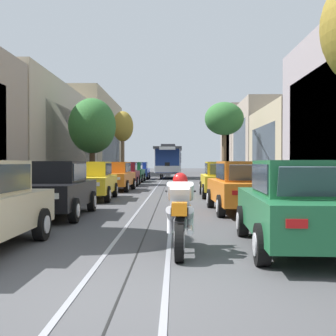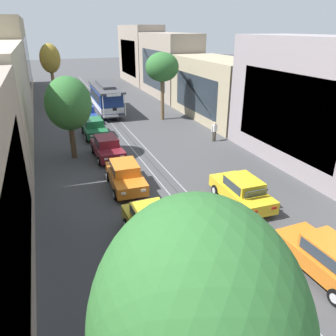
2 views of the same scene
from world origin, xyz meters
TOP-DOWN VIEW (x-y plane):
  - ground_plane at (0.00, 27.35)m, footprint 170.91×170.91m
  - trolley_track_rails at (0.00, 32.18)m, footprint 1.14×76.36m
  - building_facade_left at (-10.46, 35.51)m, footprint 5.20×68.06m
  - building_facade_right at (10.42, 33.01)m, footprint 5.66×68.06m
  - parked_car_black_second_left at (-2.84, 7.54)m, footprint 2.06×4.39m
  - parked_car_yellow_mid_left at (-2.88, 13.27)m, footprint 2.09×4.40m
  - parked_car_orange_fourth_left at (-2.70, 19.13)m, footprint 2.12×4.41m
  - parked_car_maroon_fifth_left at (-2.74, 24.55)m, footprint 2.07×4.39m
  - parked_car_green_sixth_left at (-2.80, 30.18)m, footprint 2.01×4.36m
  - parked_car_blue_far_left at (-2.72, 35.83)m, footprint 2.00×4.36m
  - parked_car_green_near_right at (2.87, 2.81)m, footprint 2.13×4.42m
  - parked_car_orange_second_right at (2.77, 8.71)m, footprint 2.09×4.40m
  - parked_car_yellow_mid_right at (2.78, 14.87)m, footprint 2.05×4.38m
  - street_tree_kerb_left_second at (-5.09, 25.44)m, footprint 3.25×3.47m
  - street_tree_kerb_left_mid at (-5.26, 44.74)m, footprint 2.38×2.19m
  - street_tree_kerb_right_second at (4.93, 33.62)m, footprint 3.41×2.94m
  - cable_car_trolley at (-0.00, 38.91)m, footprint 2.65×9.15m
  - motorcycle_with_rider at (0.73, 2.48)m, footprint 0.56×1.99m
  - pedestrian_on_left_pavement at (6.57, 25.14)m, footprint 0.55×0.34m

SIDE VIEW (x-z plane):
  - ground_plane at x=0.00m, z-range 0.00..0.00m
  - trolley_track_rails at x=0.00m, z-range 0.00..0.01m
  - motorcycle_with_rider at x=0.73m, z-range -0.04..1.33m
  - parked_car_black_second_left at x=-2.84m, z-range 0.01..1.59m
  - parked_car_yellow_mid_left at x=-2.88m, z-range 0.01..1.59m
  - parked_car_orange_fourth_left at x=-2.70m, z-range 0.01..1.59m
  - parked_car_maroon_fifth_left at x=-2.74m, z-range 0.01..1.59m
  - parked_car_green_sixth_left at x=-2.80m, z-range 0.01..1.59m
  - parked_car_blue_far_left at x=-2.72m, z-range 0.01..1.59m
  - parked_car_green_near_right at x=2.87m, z-range 0.01..1.59m
  - parked_car_orange_second_right at x=2.77m, z-range 0.01..1.59m
  - parked_car_yellow_mid_right at x=2.78m, z-range 0.01..1.59m
  - pedestrian_on_left_pavement at x=6.57m, z-range 0.11..1.81m
  - cable_car_trolley at x=0.00m, z-range 0.02..3.30m
  - building_facade_right at x=10.42m, z-range -0.78..8.62m
  - street_tree_kerb_left_second at x=-5.09m, z-range 1.06..7.05m
  - building_facade_left at x=-10.46m, z-range -0.81..9.52m
  - street_tree_kerb_right_second at x=4.93m, z-range 1.90..8.73m
  - street_tree_kerb_left_mid at x=-5.26m, z-range 1.84..9.18m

